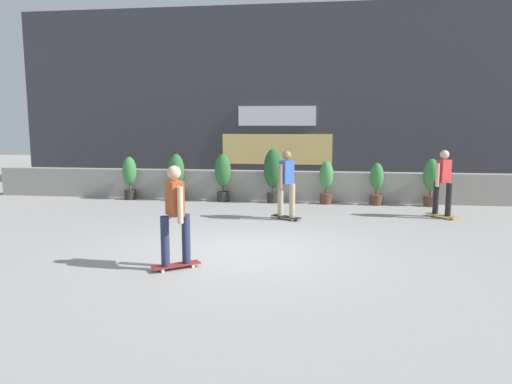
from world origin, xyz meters
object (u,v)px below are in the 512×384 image
(potted_plant_1, at_px, (176,174))
(potted_plant_0, at_px, (130,176))
(potted_plant_2, at_px, (223,174))
(potted_plant_4, at_px, (326,181))
(potted_plant_5, at_px, (377,182))
(skater_by_wall_left, at_px, (443,181))
(skater_mid_plaza, at_px, (175,212))
(skater_by_wall_right, at_px, (286,182))
(potted_plant_6, at_px, (431,179))
(potted_plant_3, at_px, (273,171))

(potted_plant_1, bearing_deg, potted_plant_0, 180.00)
(potted_plant_2, distance_m, potted_plant_4, 3.09)
(potted_plant_5, height_order, skater_by_wall_left, skater_by_wall_left)
(skater_mid_plaza, xyz_separation_m, skater_by_wall_right, (1.47, 4.31, 0.00))
(potted_plant_1, bearing_deg, skater_by_wall_left, -13.18)
(potted_plant_6, height_order, skater_by_wall_right, skater_by_wall_right)
(skater_by_wall_right, bearing_deg, potted_plant_0, 153.94)
(potted_plant_1, height_order, potted_plant_5, potted_plant_1)
(potted_plant_5, xyz_separation_m, skater_by_wall_right, (-2.42, -2.47, 0.29))
(potted_plant_6, xyz_separation_m, skater_by_wall_right, (-3.93, -2.47, 0.17))
(skater_mid_plaza, bearing_deg, skater_by_wall_right, 71.17)
(skater_mid_plaza, height_order, skater_by_wall_right, same)
(potted_plant_6, height_order, skater_mid_plaza, skater_mid_plaza)
(potted_plant_0, relative_size, potted_plant_6, 0.98)
(potted_plant_4, bearing_deg, skater_by_wall_left, -31.15)
(potted_plant_2, height_order, potted_plant_4, potted_plant_2)
(potted_plant_4, relative_size, skater_by_wall_right, 0.74)
(potted_plant_1, bearing_deg, potted_plant_4, 0.00)
(potted_plant_3, bearing_deg, skater_by_wall_left, -21.34)
(potted_plant_3, bearing_deg, potted_plant_2, 180.00)
(potted_plant_4, xyz_separation_m, skater_by_wall_right, (-0.98, -2.47, 0.25))
(potted_plant_2, height_order, skater_by_wall_left, skater_by_wall_left)
(potted_plant_4, height_order, skater_mid_plaza, skater_mid_plaza)
(potted_plant_4, bearing_deg, potted_plant_3, 180.00)
(potted_plant_0, bearing_deg, potted_plant_4, 0.00)
(skater_by_wall_right, relative_size, skater_by_wall_left, 1.00)
(potted_plant_0, distance_m, skater_by_wall_right, 5.62)
(potted_plant_1, distance_m, skater_by_wall_right, 4.32)
(potted_plant_5, bearing_deg, skater_by_wall_right, -134.46)
(potted_plant_0, xyz_separation_m, potted_plant_1, (1.50, 0.00, 0.07))
(potted_plant_2, xyz_separation_m, skater_mid_plaza, (0.63, -6.78, 0.12))
(potted_plant_0, distance_m, skater_mid_plaza, 7.67)
(potted_plant_1, distance_m, potted_plant_6, 7.48)
(potted_plant_2, bearing_deg, potted_plant_3, 0.00)
(potted_plant_1, bearing_deg, skater_by_wall_right, -34.82)
(potted_plant_1, bearing_deg, skater_mid_plaza, -72.99)
(potted_plant_6, bearing_deg, skater_by_wall_left, -92.89)
(potted_plant_2, relative_size, skater_by_wall_left, 0.84)
(potted_plant_0, xyz_separation_m, skater_by_wall_right, (5.04, -2.47, 0.20))
(skater_mid_plaza, bearing_deg, potted_plant_4, 70.11)
(potted_plant_4, bearing_deg, potted_plant_0, -180.00)
(potted_plant_3, xyz_separation_m, potted_plant_5, (3.00, 0.00, -0.28))
(potted_plant_1, relative_size, potted_plant_6, 1.05)
(potted_plant_3, distance_m, skater_by_wall_left, 4.75)
(potted_plant_4, xyz_separation_m, potted_plant_5, (1.44, 0.00, -0.03))
(potted_plant_0, bearing_deg, potted_plant_5, 0.00)
(potted_plant_5, bearing_deg, potted_plant_2, -180.00)
(potted_plant_5, distance_m, skater_by_wall_right, 3.47)
(potted_plant_5, height_order, potted_plant_6, potted_plant_6)
(skater_by_wall_left, bearing_deg, skater_mid_plaza, -136.45)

